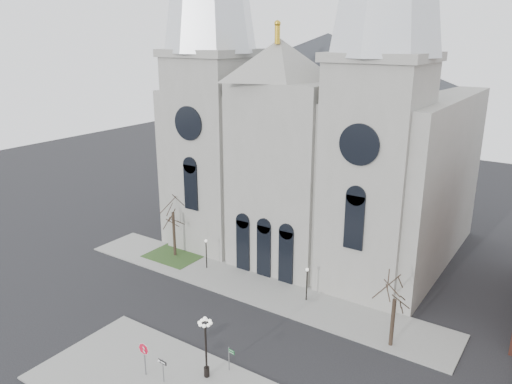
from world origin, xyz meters
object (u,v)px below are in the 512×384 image
Objects in this scene: stop_sign at (144,352)px; street_name_sign at (230,357)px; globe_lamp at (206,339)px; one_way_sign at (163,366)px.

street_name_sign is (4.81, 3.79, -0.70)m from stop_sign.
globe_lamp reaches higher than one_way_sign.
one_way_sign is 0.95× the size of street_name_sign.
one_way_sign is at bearing -123.30° from street_name_sign.
globe_lamp is 3.55m from one_way_sign.
stop_sign reaches higher than one_way_sign.
one_way_sign is (-2.16, -2.18, -1.78)m from globe_lamp.
street_name_sign is at bearing 55.12° from globe_lamp.
one_way_sign is at bearing -134.73° from globe_lamp.
street_name_sign is (1.01, 1.44, -1.90)m from globe_lamp.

